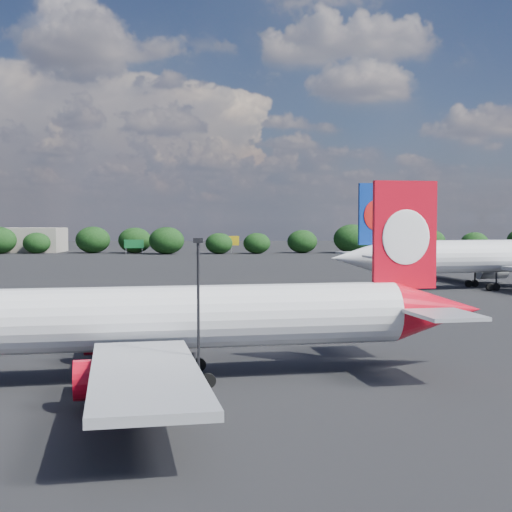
{
  "coord_description": "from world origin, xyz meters",
  "views": [
    {
      "loc": [
        14.7,
        -44.69,
        10.97
      ],
      "look_at": [
        16.0,
        12.0,
        8.0
      ],
      "focal_mm": 50.0,
      "sensor_mm": 36.0,
      "label": 1
    }
  ],
  "objects": [
    {
      "name": "ground",
      "position": [
        0.0,
        60.0,
        0.0
      ],
      "size": [
        500.0,
        500.0,
        0.0
      ],
      "primitive_type": "plane",
      "color": "black",
      "rests_on": "ground"
    },
    {
      "name": "apron_lamp_post",
      "position": [
        12.34,
        -4.36,
        5.58
      ],
      "size": [
        0.55,
        0.3,
        9.88
      ],
      "color": "black",
      "rests_on": "ground"
    },
    {
      "name": "qantas_airliner",
      "position": [
        11.04,
        3.42,
        4.17
      ],
      "size": [
        41.85,
        39.95,
        13.68
      ],
      "color": "silver",
      "rests_on": "ground"
    },
    {
      "name": "highway_sign",
      "position": [
        -18.0,
        176.0,
        3.13
      ],
      "size": [
        6.0,
        0.3,
        4.5
      ],
      "color": "#13622B",
      "rests_on": "ground"
    },
    {
      "name": "china_southern_airliner",
      "position": [
        53.54,
        65.79,
        4.96
      ],
      "size": [
        49.61,
        47.43,
        16.27
      ],
      "color": "silver",
      "rests_on": "ground"
    },
    {
      "name": "billboard_yellow",
      "position": [
        12.0,
        182.0,
        3.87
      ],
      "size": [
        5.0,
        0.3,
        5.5
      ],
      "color": "gold",
      "rests_on": "ground"
    },
    {
      "name": "horizon_treeline",
      "position": [
        4.28,
        180.69,
        3.94
      ],
      "size": [
        207.2,
        16.42,
        9.21
      ],
      "color": "black",
      "rests_on": "ground"
    }
  ]
}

